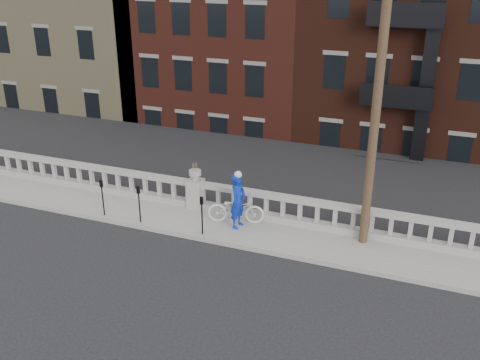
# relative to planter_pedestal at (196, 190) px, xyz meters

# --- Properties ---
(ground) EXTENTS (120.00, 120.00, 0.00)m
(ground) POSITION_rel_planter_pedestal_xyz_m (0.00, -3.95, -0.83)
(ground) COLOR black
(ground) RESTS_ON ground
(sidewalk) EXTENTS (32.00, 2.20, 0.15)m
(sidewalk) POSITION_rel_planter_pedestal_xyz_m (0.00, -0.95, -0.76)
(sidewalk) COLOR gray
(sidewalk) RESTS_ON ground
(balustrade) EXTENTS (28.00, 0.34, 1.03)m
(balustrade) POSITION_rel_planter_pedestal_xyz_m (0.00, 0.00, -0.19)
(balustrade) COLOR gray
(balustrade) RESTS_ON sidewalk
(planter_pedestal) EXTENTS (0.55, 0.55, 1.76)m
(planter_pedestal) POSITION_rel_planter_pedestal_xyz_m (0.00, 0.00, 0.00)
(planter_pedestal) COLOR gray
(planter_pedestal) RESTS_ON sidewalk
(lower_level) EXTENTS (80.00, 44.00, 20.80)m
(lower_level) POSITION_rel_planter_pedestal_xyz_m (0.56, 19.09, 1.80)
(lower_level) COLOR #605E59
(lower_level) RESTS_ON ground
(utility_pole) EXTENTS (1.60, 0.28, 10.00)m
(utility_pole) POSITION_rel_planter_pedestal_xyz_m (6.20, -0.35, 4.41)
(utility_pole) COLOR #422D1E
(utility_pole) RESTS_ON sidewalk
(parking_meter_a) EXTENTS (0.10, 0.09, 1.36)m
(parking_meter_a) POSITION_rel_planter_pedestal_xyz_m (-2.79, -1.80, 0.17)
(parking_meter_a) COLOR black
(parking_meter_a) RESTS_ON sidewalk
(parking_meter_b) EXTENTS (0.10, 0.09, 1.36)m
(parking_meter_b) POSITION_rel_planter_pedestal_xyz_m (-1.29, -1.80, 0.17)
(parking_meter_b) COLOR black
(parking_meter_b) RESTS_ON sidewalk
(parking_meter_c) EXTENTS (0.10, 0.09, 1.36)m
(parking_meter_c) POSITION_rel_planter_pedestal_xyz_m (1.10, -1.80, 0.17)
(parking_meter_c) COLOR black
(parking_meter_c) RESTS_ON sidewalk
(bicycle) EXTENTS (2.08, 1.18, 1.04)m
(bicycle) POSITION_rel_planter_pedestal_xyz_m (1.83, -0.58, -0.16)
(bicycle) COLOR silver
(bicycle) RESTS_ON sidewalk
(cyclist) EXTENTS (0.54, 0.76, 1.94)m
(cyclist) POSITION_rel_planter_pedestal_xyz_m (2.01, -0.86, 0.29)
(cyclist) COLOR #0B27AD
(cyclist) RESTS_ON sidewalk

